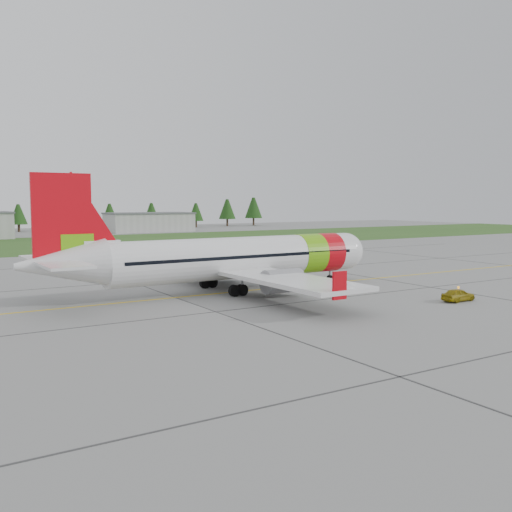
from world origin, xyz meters
TOP-DOWN VIEW (x-y plane):
  - ground at (0.00, 0.00)m, footprint 320.00×320.00m
  - aircraft at (-8.54, 8.75)m, footprint 36.87×33.83m
  - follow_me_car at (5.58, -6.99)m, footprint 1.18×1.39m
  - grass_strip at (0.00, 82.00)m, footprint 320.00×50.00m
  - taxi_guideline at (0.00, 8.00)m, footprint 120.00×0.25m
  - hangar_east at (25.00, 118.00)m, footprint 24.00×12.00m
  - treeline at (0.00, 138.00)m, footprint 160.00×8.00m

SIDE VIEW (x-z plane):
  - ground at x=0.00m, z-range 0.00..0.00m
  - taxi_guideline at x=0.00m, z-range 0.00..0.02m
  - grass_strip at x=0.00m, z-range 0.00..0.03m
  - follow_me_car at x=5.58m, z-range 0.00..3.38m
  - hangar_east at x=25.00m, z-range 0.00..5.20m
  - aircraft at x=-8.54m, z-range -2.36..8.81m
  - treeline at x=0.00m, z-range 0.00..10.00m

